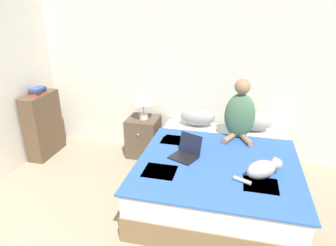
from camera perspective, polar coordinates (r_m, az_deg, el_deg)
name	(u,v)px	position (r m, az deg, el deg)	size (l,w,h in m)	color
wall_back	(196,69)	(4.29, 5.37, 10.15)	(5.60, 0.05, 2.55)	beige
bed	(218,175)	(3.62, 9.48, -9.78)	(1.74, 2.01, 0.53)	brown
pillow_near	(198,117)	(4.23, 5.66, 1.24)	(0.48, 0.28, 0.24)	gray
pillow_far	(253,121)	(4.21, 15.95, 0.32)	(0.48, 0.28, 0.24)	gray
person_sitting	(240,113)	(3.85, 13.54, 1.81)	(0.38, 0.37, 0.77)	#476B4C
cat_tabby	(263,169)	(3.13, 17.66, -8.32)	(0.47, 0.35, 0.19)	#A8A399
laptop_open	(186,152)	(3.39, 3.44, -5.62)	(0.37, 0.37, 0.24)	black
nightstand	(144,136)	(4.49, -4.68, -2.55)	(0.45, 0.46, 0.58)	brown
table_lamp	(143,96)	(4.24, -4.79, 5.07)	(0.31, 0.31, 0.46)	beige
bookshelf	(43,125)	(4.77, -22.68, -0.35)	(0.25, 0.62, 0.95)	brown
book_stack_top	(37,91)	(4.61, -23.67, 5.60)	(0.17, 0.24, 0.10)	#B24238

